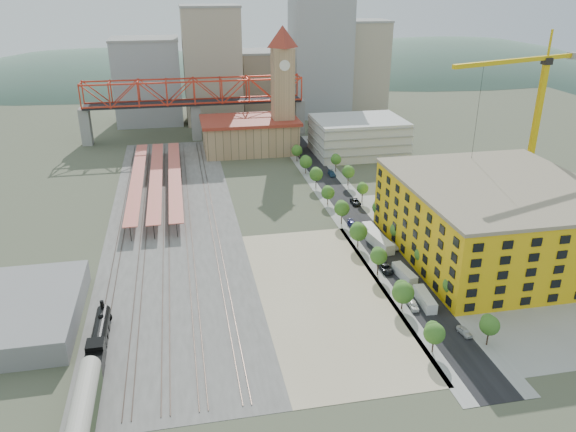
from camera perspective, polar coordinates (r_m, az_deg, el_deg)
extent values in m
plane|color=#474C38|center=(152.02, 2.17, -1.88)|extent=(400.00, 400.00, 0.00)
cube|color=#605E59|center=(164.49, -11.57, -0.35)|extent=(36.00, 165.00, 0.06)
cube|color=tan|center=(124.15, 3.72, -8.04)|extent=(28.00, 67.00, 0.06)
cube|color=black|center=(169.26, 6.28, 0.68)|extent=(12.00, 170.00, 0.06)
cube|color=gray|center=(167.77, 4.48, 0.54)|extent=(3.00, 170.00, 0.04)
cube|color=gray|center=(170.92, 8.04, 0.81)|extent=(3.00, 170.00, 0.04)
cube|color=gray|center=(151.98, 20.76, -3.47)|extent=(50.00, 90.00, 0.06)
cube|color=#382B23|center=(165.42, -16.66, -0.70)|extent=(0.12, 160.00, 0.18)
cube|color=#382B23|center=(165.26, -16.16, -0.66)|extent=(0.12, 160.00, 0.18)
cube|color=#382B23|center=(164.86, -14.59, -0.54)|extent=(0.12, 160.00, 0.18)
cube|color=#382B23|center=(164.76, -14.09, -0.50)|extent=(0.12, 160.00, 0.18)
cube|color=#382B23|center=(164.53, -12.51, -0.38)|extent=(0.12, 160.00, 0.18)
cube|color=#382B23|center=(164.48, -12.01, -0.34)|extent=(0.12, 160.00, 0.18)
cube|color=#382B23|center=(164.41, -10.43, -0.22)|extent=(0.12, 160.00, 0.18)
cube|color=#382B23|center=(164.42, -9.93, -0.18)|extent=(0.12, 160.00, 0.18)
cube|color=#382B23|center=(164.55, -8.00, -0.04)|extent=(0.12, 160.00, 0.18)
cube|color=#382B23|center=(164.62, -7.50, 0.00)|extent=(0.12, 160.00, 0.18)
cube|color=#DA5854|center=(189.35, -15.07, 3.75)|extent=(4.00, 80.00, 0.25)
cylinder|color=black|center=(189.99, -15.01, 3.18)|extent=(0.24, 0.24, 4.00)
cube|color=#DA5854|center=(188.98, -13.26, 3.89)|extent=(4.00, 80.00, 0.25)
cylinder|color=black|center=(189.63, -13.21, 3.32)|extent=(0.24, 0.24, 4.00)
cube|color=#DA5854|center=(188.81, -11.44, 4.04)|extent=(4.00, 80.00, 0.25)
cylinder|color=black|center=(189.45, -11.40, 3.46)|extent=(0.24, 0.24, 4.00)
cube|color=tan|center=(225.34, -3.90, 8.07)|extent=(36.00, 22.00, 12.00)
cube|color=maroon|center=(223.76, -3.94, 9.67)|extent=(38.00, 24.00, 1.20)
cube|color=tan|center=(222.20, -0.53, 11.61)|extent=(8.00, 8.00, 40.00)
pyramid|color=maroon|center=(218.39, -0.56, 18.83)|extent=(12.00, 12.00, 8.00)
cylinder|color=white|center=(215.87, -0.34, 15.05)|extent=(4.00, 0.30, 4.00)
cube|color=silver|center=(222.62, 7.14, 8.02)|extent=(34.00, 26.00, 14.00)
cube|color=gray|center=(248.44, -19.84, 8.53)|extent=(4.00, 6.00, 15.00)
cube|color=gray|center=(251.14, 1.13, 10.03)|extent=(4.00, 6.00, 15.00)
cube|color=gray|center=(245.71, -9.32, 9.44)|extent=(4.00, 6.00, 15.00)
cube|color=black|center=(243.99, -9.44, 11.26)|extent=(90.00, 9.00, 1.00)
cube|color=yellow|center=(146.88, 20.25, -0.46)|extent=(44.00, 50.00, 18.00)
cube|color=gray|center=(143.63, 20.76, 2.98)|extent=(44.60, 50.60, 0.80)
cube|color=gray|center=(125.38, -25.40, -8.83)|extent=(22.00, 32.00, 5.00)
cube|color=#9EA0A3|center=(277.95, -14.04, 13.06)|extent=(30.00, 25.00, 38.00)
cube|color=#B2A58C|center=(272.24, -7.71, 14.81)|extent=(26.00, 22.00, 52.00)
cube|color=gray|center=(291.62, -2.37, 13.34)|extent=(24.00, 24.00, 30.00)
cube|color=#9EA0A3|center=(284.97, 3.29, 16.15)|extent=(28.00, 22.00, 60.00)
cube|color=#B2A58C|center=(297.56, 7.64, 14.73)|extent=(22.00, 20.00, 44.00)
cube|color=brown|center=(299.95, -5.39, 13.15)|extent=(20.00, 20.00, 26.00)
ellipsoid|color=#4C6B59|center=(418.23, -17.20, 3.58)|extent=(396.00, 216.00, 180.00)
ellipsoid|color=#4C6B59|center=(429.92, -0.77, 1.76)|extent=(484.00, 264.00, 220.00)
ellipsoid|color=#4C6B59|center=(458.54, 14.19, 5.33)|extent=(418.00, 228.00, 190.00)
cylinder|color=black|center=(114.22, -18.52, -10.83)|extent=(2.75, 13.18, 2.75)
cube|color=black|center=(108.25, -18.93, -12.81)|extent=(3.07, 3.29, 3.51)
cylinder|color=black|center=(117.80, -18.37, -8.56)|extent=(0.77, 0.77, 1.76)
sphere|color=black|center=(115.30, -18.50, -9.64)|extent=(1.10, 1.10, 1.10)
cone|color=black|center=(121.33, -18.06, -9.54)|extent=(2.86, 1.76, 2.86)
cube|color=black|center=(104.68, -19.18, -14.66)|extent=(3.07, 6.59, 3.07)
cube|color=#24341C|center=(96.01, -19.99, -18.39)|extent=(3.18, 19.77, 3.51)
cylinder|color=#ADA899|center=(94.83, -20.15, -17.53)|extent=(3.40, 19.77, 3.40)
cube|color=#E3B70E|center=(179.56, 23.66, 7.24)|extent=(1.49, 1.49, 41.95)
cube|color=black|center=(175.60, 24.82, 14.10)|extent=(2.33, 2.33, 1.86)
cube|color=#E3B70E|center=(161.58, 21.02, 14.40)|extent=(33.92, 12.40, 1.12)
cube|color=#E3B70E|center=(180.03, 25.96, 14.38)|extent=(10.96, 4.64, 1.12)
cube|color=gray|center=(184.64, 26.99, 14.31)|extent=(3.40, 3.10, 1.86)
cube|color=#E3B70E|center=(175.10, 25.08, 15.59)|extent=(0.47, 0.47, 7.46)
cube|color=silver|center=(123.72, 13.73, -8.21)|extent=(2.92, 8.96, 2.41)
cube|color=silver|center=(132.61, 11.74, -5.78)|extent=(3.16, 8.74, 2.34)
cube|color=silver|center=(145.99, 9.33, -2.68)|extent=(4.42, 10.69, 2.84)
cube|color=silver|center=(151.00, 8.57, -1.75)|extent=(2.77, 10.05, 2.74)
imported|color=white|center=(121.99, 12.62, -8.85)|extent=(2.15, 4.33, 1.42)
imported|color=#A4A5AA|center=(138.64, 9.27, -4.42)|extent=(2.50, 5.08, 1.60)
imported|color=black|center=(135.07, 9.90, -5.27)|extent=(2.65, 5.48, 1.50)
imported|color=navy|center=(156.85, 6.62, -0.91)|extent=(2.32, 5.30, 1.52)
imported|color=silver|center=(116.43, 17.49, -11.15)|extent=(2.07, 4.03, 1.31)
imported|color=#A1A2A6|center=(146.28, 10.59, -3.04)|extent=(2.14, 4.34, 1.37)
imported|color=black|center=(173.06, 6.89, 1.42)|extent=(2.54, 5.37, 1.48)
imported|color=navy|center=(197.76, 4.47, 4.31)|extent=(2.25, 5.21, 1.49)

